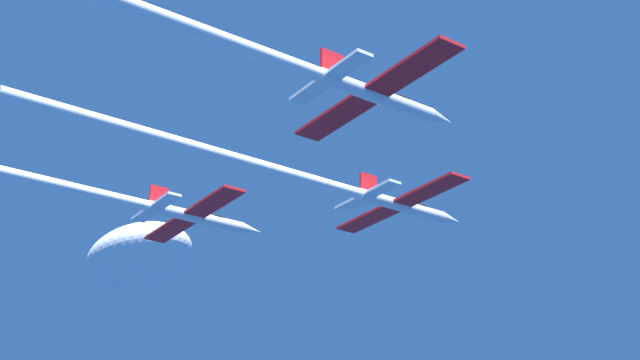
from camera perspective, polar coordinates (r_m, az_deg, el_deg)
jet_lead at (r=82.57m, az=-1.19°, el=0.17°), size 18.76×50.32×3.11m
jet_left_wing at (r=87.81m, az=-16.53°, el=-0.48°), size 18.76×53.36×3.11m
jet_right_wing at (r=62.16m, az=-6.54°, el=9.41°), size 18.76×53.68×3.11m
cloud_wispy at (r=146.64m, az=-12.19°, el=-5.13°), size 27.24×14.98×9.53m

